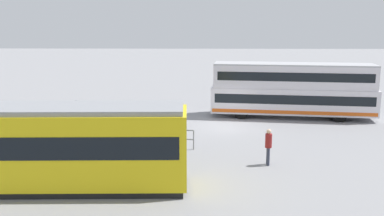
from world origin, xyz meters
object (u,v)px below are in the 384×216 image
object	(u,v)px
tram_yellow	(16,146)
info_sign	(77,114)
pedestrian_near_railing	(172,134)
pedestrian_crossing	(268,144)
double_decker_bus	(292,90)

from	to	relation	value
tram_yellow	info_sign	xyz separation A→B (m)	(-0.56, -6.79, -0.12)
tram_yellow	pedestrian_near_railing	world-z (taller)	tram_yellow
pedestrian_near_railing	pedestrian_crossing	bearing A→B (deg)	157.19
double_decker_bus	tram_yellow	distance (m)	19.43
tram_yellow	pedestrian_crossing	bearing A→B (deg)	-163.99
double_decker_bus	tram_yellow	xyz separation A→B (m)	(13.97, 13.51, -0.19)
info_sign	tram_yellow	bearing A→B (deg)	85.26
pedestrian_near_railing	tram_yellow	bearing A→B (deg)	39.89
tram_yellow	pedestrian_crossing	xyz separation A→B (m)	(-10.71, -3.07, -0.76)
tram_yellow	info_sign	bearing A→B (deg)	-94.74
double_decker_bus	info_sign	distance (m)	15.00
pedestrian_near_railing	info_sign	size ratio (longest dim) A/B	0.69
tram_yellow	pedestrian_near_railing	distance (m)	7.90
pedestrian_near_railing	info_sign	world-z (taller)	info_sign
pedestrian_near_railing	info_sign	bearing A→B (deg)	-17.75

